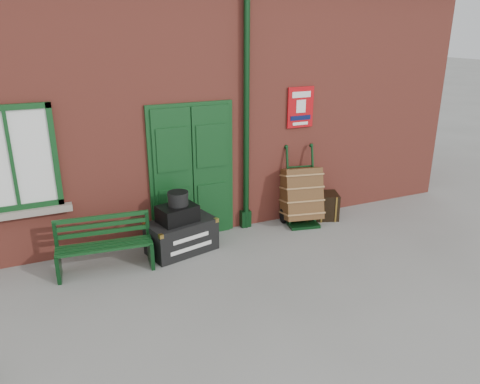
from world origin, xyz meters
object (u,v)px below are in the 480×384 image
bench (104,243)px  houdini_trunk (182,236)px  dark_trunk (319,206)px  porter_trolley (301,195)px

bench → houdini_trunk: bearing=10.9°
bench → dark_trunk: 3.95m
houdini_trunk → dark_trunk: bearing=-8.1°
houdini_trunk → dark_trunk: houdini_trunk is taller
houdini_trunk → porter_trolley: porter_trolley is taller
porter_trolley → dark_trunk: porter_trolley is taller
bench → porter_trolley: porter_trolley is taller
houdini_trunk → bench: bearing=171.4°
bench → houdini_trunk: size_ratio=1.33×
houdini_trunk → porter_trolley: bearing=-7.7°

